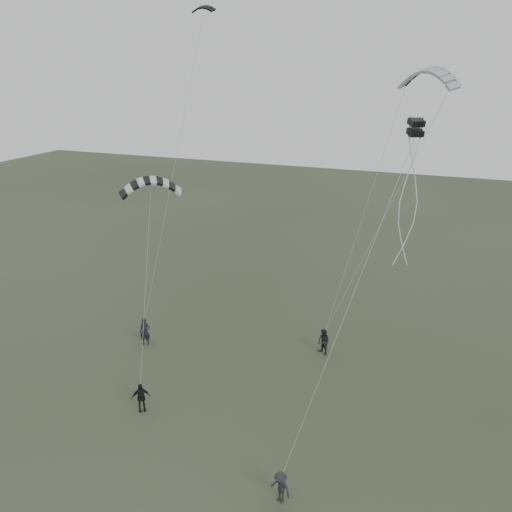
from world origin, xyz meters
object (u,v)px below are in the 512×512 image
(kite_pale_large, at_px, (429,70))
(kite_box, at_px, (416,127))
(flyer_center, at_px, (141,397))
(flyer_far, at_px, (280,487))
(flyer_left, at_px, (145,332))
(kite_striped, at_px, (150,180))
(flyer_right, at_px, (324,342))
(kite_dark_small, at_px, (203,7))

(kite_pale_large, relative_size, kite_box, 5.39)
(flyer_center, relative_size, flyer_far, 1.11)
(flyer_left, relative_size, kite_striped, 0.55)
(flyer_far, distance_m, kite_striped, 17.29)
(kite_pale_large, bearing_deg, kite_striped, -116.27)
(kite_striped, height_order, kite_box, kite_box)
(flyer_far, distance_m, kite_pale_large, 23.98)
(flyer_right, bearing_deg, flyer_left, -131.90)
(flyer_left, distance_m, kite_pale_large, 23.77)
(flyer_center, bearing_deg, kite_box, -12.08)
(flyer_center, relative_size, kite_dark_small, 1.07)
(kite_striped, distance_m, kite_box, 14.48)
(kite_pale_large, bearing_deg, flyer_left, -119.64)
(flyer_right, xyz_separation_m, kite_box, (4.31, -3.08, 13.71))
(kite_dark_small, xyz_separation_m, kite_pale_large, (13.81, 1.45, -3.68))
(kite_box, bearing_deg, flyer_left, 151.90)
(kite_dark_small, xyz_separation_m, kite_box, (13.91, -7.07, -6.06))
(flyer_center, xyz_separation_m, kite_box, (12.04, 5.79, 13.76))
(flyer_right, height_order, flyer_center, flyer_right)
(flyer_center, bearing_deg, flyer_right, 11.18)
(flyer_center, xyz_separation_m, kite_dark_small, (-1.87, 12.86, 19.82))
(flyer_far, bearing_deg, kite_striped, 161.14)
(flyer_center, distance_m, kite_dark_small, 23.70)
(flyer_left, distance_m, kite_box, 20.66)
(flyer_right, height_order, kite_dark_small, kite_dark_small)
(kite_striped, bearing_deg, kite_pale_large, -5.29)
(flyer_left, relative_size, flyer_far, 1.28)
(flyer_center, height_order, flyer_far, flyer_center)
(flyer_center, height_order, kite_box, kite_box)
(flyer_left, relative_size, kite_dark_small, 1.23)
(kite_striped, bearing_deg, flyer_far, -76.05)
(kite_box, bearing_deg, kite_pale_large, 63.02)
(kite_dark_small, height_order, kite_striped, kite_dark_small)
(flyer_right, relative_size, kite_striped, 0.50)
(flyer_center, distance_m, kite_striped, 11.91)
(flyer_left, distance_m, flyer_center, 6.87)
(flyer_right, distance_m, kite_striped, 14.53)
(flyer_far, height_order, kite_striped, kite_striped)
(flyer_right, xyz_separation_m, kite_pale_large, (4.21, 5.44, 16.10))
(flyer_left, xyz_separation_m, kite_pale_large, (15.43, 8.40, 16.01))
(flyer_far, distance_m, kite_dark_small, 27.60)
(flyer_left, height_order, kite_box, kite_box)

